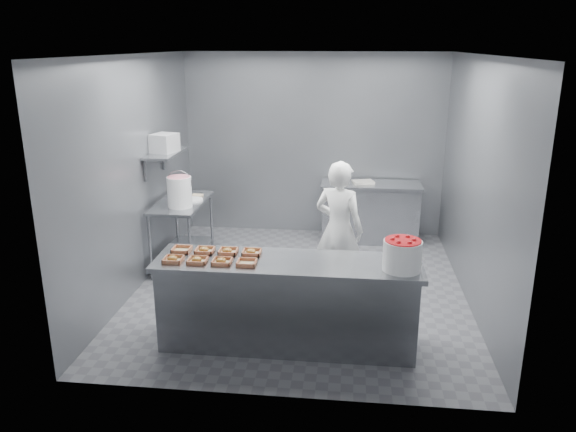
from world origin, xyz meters
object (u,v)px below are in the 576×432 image
object	(u,v)px
tray_2	(222,261)
worker	(339,229)
back_counter	(370,212)
strawberry_tub	(402,254)
tray_6	(228,251)
glaze_bucket	(180,191)
tray_5	(205,250)
appliance	(164,143)
tray_1	(197,260)
tray_3	(247,263)
prep_table	(182,223)
tray_7	(251,252)
tray_4	(182,249)
tray_0	(173,259)
service_counter	(287,303)

from	to	relation	value
tray_2	worker	bearing A→B (deg)	52.14
back_counter	strawberry_tub	size ratio (longest dim) A/B	4.20
tray_6	glaze_bucket	size ratio (longest dim) A/B	0.39
tray_5	appliance	distance (m)	2.17
tray_6	appliance	distance (m)	2.29
worker	back_counter	bearing A→B (deg)	-79.47
back_counter	tray_1	distance (m)	3.84
strawberry_tub	appliance	bearing A→B (deg)	144.92
tray_2	tray_3	size ratio (longest dim) A/B	1.00
prep_table	tray_1	xyz separation A→B (m)	(0.79, -2.09, 0.33)
tray_1	tray_7	xyz separation A→B (m)	(0.48, 0.27, 0.00)
tray_4	tray_6	distance (m)	0.48
tray_1	tray_0	bearing A→B (deg)	180.00
strawberry_tub	prep_table	bearing A→B (deg)	143.04
tray_1	tray_5	bearing A→B (deg)	90.00
tray_0	tray_3	xyz separation A→B (m)	(0.72, 0.00, -0.00)
tray_7	tray_5	bearing A→B (deg)	180.00
tray_4	prep_table	bearing A→B (deg)	107.02
tray_1	tray_2	size ratio (longest dim) A/B	1.00
tray_5	glaze_bucket	distance (m)	1.74
service_counter	back_counter	bearing A→B (deg)	74.52
tray_0	tray_7	distance (m)	0.77
tray_7	strawberry_tub	size ratio (longest dim) A/B	0.52
tray_3	strawberry_tub	size ratio (longest dim) A/B	0.52
tray_7	tray_2	bearing A→B (deg)	-131.28
tray_4	strawberry_tub	world-z (taller)	strawberry_tub
service_counter	tray_1	xyz separation A→B (m)	(-0.86, -0.14, 0.47)
tray_3	tray_5	world-z (taller)	tray_5
tray_0	prep_table	bearing A→B (deg)	104.82
back_counter	tray_5	distance (m)	3.61
tray_6	tray_5	bearing A→B (deg)	180.00
tray_1	prep_table	bearing A→B (deg)	110.78
tray_3	worker	world-z (taller)	worker
tray_6	prep_table	bearing A→B (deg)	119.64
tray_0	tray_5	distance (m)	0.36
tray_5	appliance	world-z (taller)	appliance
tray_7	strawberry_tub	xyz separation A→B (m)	(1.46, -0.24, 0.13)
tray_5	worker	bearing A→B (deg)	40.27
tray_0	tray_6	world-z (taller)	same
tray_5	worker	world-z (taller)	worker
prep_table	glaze_bucket	size ratio (longest dim) A/B	2.50
tray_5	prep_table	bearing A→B (deg)	113.59
tray_1	tray_2	xyz separation A→B (m)	(0.24, 0.00, 0.00)
tray_5	glaze_bucket	xyz separation A→B (m)	(-0.73, 1.57, 0.18)
tray_4	tray_7	xyz separation A→B (m)	(0.72, -0.00, 0.00)
tray_4	tray_2	bearing A→B (deg)	-29.82
tray_0	tray_3	bearing A→B (deg)	0.00
back_counter	tray_0	world-z (taller)	tray_0
tray_7	worker	size ratio (longest dim) A/B	0.11
tray_5	strawberry_tub	xyz separation A→B (m)	(1.94, -0.24, 0.13)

